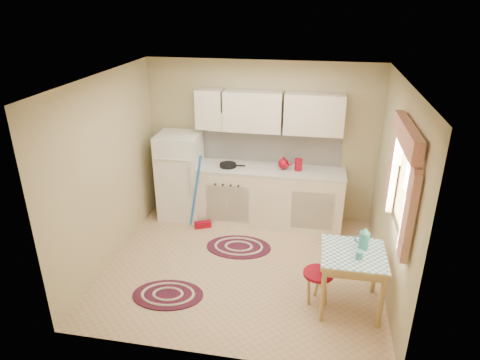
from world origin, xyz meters
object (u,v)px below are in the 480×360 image
at_px(fridge, 180,176).
at_px(table, 350,280).
at_px(base_cabinets, 270,196).
at_px(stool, 317,287).

xyz_separation_m(fridge, table, (2.61, -1.82, -0.34)).
bearing_deg(fridge, table, -34.90).
bearing_deg(base_cabinets, table, -58.20).
bearing_deg(table, stool, -179.80).
relative_size(fridge, table, 1.94).
height_order(base_cabinets, table, base_cabinets).
bearing_deg(table, base_cabinets, 121.80).
relative_size(table, stool, 1.71).
bearing_deg(table, fridge, 145.10).
xyz_separation_m(base_cabinets, stool, (0.79, -1.87, -0.23)).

